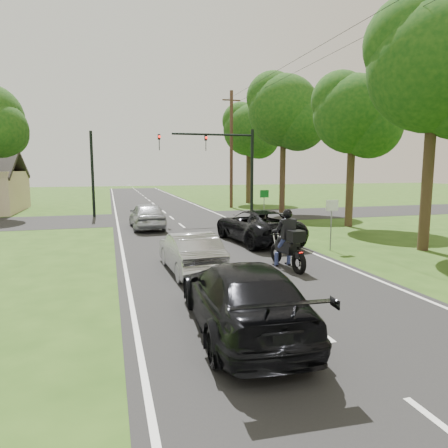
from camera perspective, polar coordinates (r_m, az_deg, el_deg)
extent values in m
plane|color=#294814|center=(12.74, 3.53, -7.61)|extent=(140.00, 140.00, 0.00)
cube|color=black|center=(22.21, -5.15, -0.93)|extent=(8.00, 100.00, 0.01)
cube|color=black|center=(28.07, -7.49, 0.88)|extent=(60.00, 7.00, 0.01)
torus|color=black|center=(14.68, 7.46, -4.12)|extent=(0.19, 0.73, 0.73)
torus|color=black|center=(13.26, 10.64, -5.49)|extent=(0.22, 0.80, 0.79)
cube|color=black|center=(13.99, 8.79, -3.36)|extent=(0.36, 1.06, 0.33)
sphere|color=black|center=(14.19, 8.29, -2.37)|extent=(0.37, 0.37, 0.37)
cube|color=black|center=(13.62, 9.56, -2.83)|extent=(0.40, 0.62, 0.11)
cube|color=#FF0C07|center=(13.08, 10.94, -4.10)|extent=(0.11, 0.04, 0.05)
cylinder|color=silver|center=(13.63, 10.60, -5.22)|extent=(0.14, 0.88, 0.10)
cylinder|color=black|center=(14.35, 7.90, -1.45)|extent=(0.68, 0.07, 0.04)
cube|color=black|center=(13.28, 10.27, -1.68)|extent=(0.51, 0.46, 0.35)
cube|color=black|center=(13.73, 9.16, -0.74)|extent=(0.45, 0.26, 0.66)
sphere|color=black|center=(13.73, 9.06, 1.44)|extent=(0.33, 0.33, 0.33)
cylinder|color=navy|center=(14.14, 7.50, -5.03)|extent=(0.14, 0.14, 0.49)
cylinder|color=navy|center=(14.36, 9.24, -4.87)|extent=(0.14, 0.14, 0.49)
imported|color=black|center=(18.67, 4.71, -0.24)|extent=(3.01, 5.65, 1.51)
imported|color=#A4A5A9|center=(13.23, -4.88, -4.01)|extent=(1.60, 4.11, 1.33)
imported|color=#A7AAB0|center=(23.15, -10.93, 1.22)|extent=(1.89, 4.48, 1.51)
imported|color=black|center=(8.51, 2.59, -10.31)|extent=(2.35, 5.15, 1.46)
cylinder|color=black|center=(27.21, 4.02, 7.03)|extent=(0.20, 0.20, 6.00)
cylinder|color=black|center=(26.49, -1.55, 12.66)|extent=(5.40, 0.14, 0.14)
imported|color=black|center=(26.33, -2.62, 11.48)|extent=(0.16, 0.36, 1.00)
imported|color=black|center=(25.80, -9.25, 11.46)|extent=(0.16, 0.36, 1.00)
sphere|color=#FF0C07|center=(26.18, -2.53, 12.23)|extent=(0.16, 0.16, 0.16)
sphere|color=#FF0C07|center=(25.64, -9.21, 12.22)|extent=(0.16, 0.16, 0.16)
cylinder|color=black|center=(29.58, -18.27, 6.73)|extent=(0.20, 0.20, 6.00)
cylinder|color=#4D2F23|center=(35.15, 1.06, 10.50)|extent=(0.28, 0.28, 10.00)
cube|color=#4D2F23|center=(35.59, 1.08, 17.27)|extent=(1.60, 0.10, 0.10)
cylinder|color=slate|center=(17.20, 15.04, -0.40)|extent=(0.05, 0.05, 2.00)
cube|color=silver|center=(17.07, 15.20, 2.58)|extent=(0.55, 0.04, 0.45)
cylinder|color=slate|center=(24.42, 5.73, 2.21)|extent=(0.05, 0.05, 2.00)
cube|color=#0C591E|center=(24.32, 5.79, 4.32)|extent=(0.55, 0.04, 0.45)
cylinder|color=#332316|center=(18.54, 27.13, 6.91)|extent=(0.44, 0.44, 6.72)
sphere|color=#10390F|center=(18.97, 27.95, 19.30)|extent=(5.25, 5.25, 5.25)
cylinder|color=#332316|center=(24.67, 17.60, 6.46)|extent=(0.44, 0.44, 5.88)
sphere|color=#10390F|center=(24.86, 17.95, 14.71)|extent=(4.50, 4.50, 4.50)
sphere|color=#10390F|center=(24.72, 20.15, 12.94)|extent=(3.60, 3.60, 3.60)
cylinder|color=#332316|center=(31.35, 8.37, 8.00)|extent=(0.44, 0.44, 7.00)
sphere|color=#10390F|center=(31.65, 8.53, 15.71)|extent=(5.40, 5.40, 5.40)
sphere|color=#10390F|center=(31.28, 10.61, 14.14)|extent=(4.32, 4.32, 4.32)
cylinder|color=#332316|center=(39.85, 3.50, 7.62)|extent=(0.44, 0.44, 6.44)
sphere|color=#10390F|center=(40.03, 3.55, 13.23)|extent=(4.95, 4.95, 4.95)
sphere|color=#10390F|center=(39.63, 5.01, 12.10)|extent=(3.96, 3.96, 3.96)
sphere|color=#10390F|center=(41.93, -28.99, 11.30)|extent=(4.32, 4.32, 4.32)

